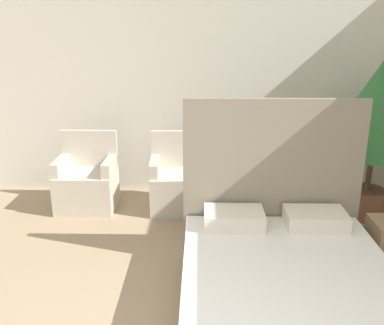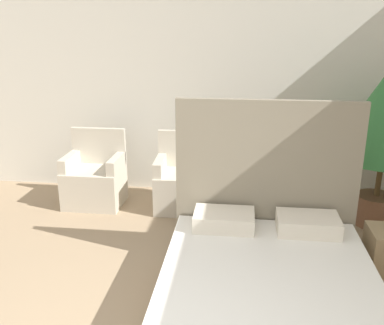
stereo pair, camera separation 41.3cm
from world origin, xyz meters
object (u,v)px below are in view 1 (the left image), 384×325
armchair_near_window_left (87,185)px  potted_palm (377,112)px  armchair_near_window_right (180,185)px  bed (287,292)px

armchair_near_window_left → potted_palm: bearing=-2.9°
armchair_near_window_left → armchair_near_window_right: 1.13m
armchair_near_window_left → bed: bearing=-46.5°
potted_palm → armchair_near_window_left: bearing=176.7°
armchair_near_window_left → armchair_near_window_right: bearing=0.4°
potted_palm → armchair_near_window_right: bearing=175.0°
armchair_near_window_left → armchair_near_window_right: (1.13, -0.00, 0.00)m
armchair_near_window_left → potted_palm: 3.46m
bed → armchair_near_window_right: bearing=112.5°
armchair_near_window_right → potted_palm: size_ratio=0.51×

